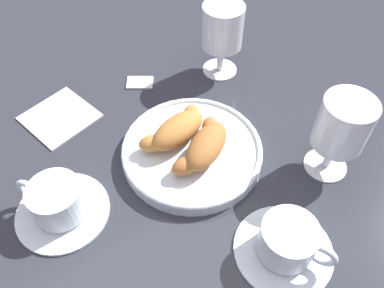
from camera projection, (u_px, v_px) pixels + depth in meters
ground_plane at (180, 165)px, 0.62m from camera, size 2.20×2.20×0.00m
pastry_plate at (192, 151)px, 0.63m from camera, size 0.23×0.23×0.02m
croissant_large at (205, 146)px, 0.59m from camera, size 0.12×0.11×0.04m
croissant_small at (177, 130)px, 0.61m from camera, size 0.13×0.08×0.04m
coffee_cup_near at (287, 243)px, 0.51m from camera, size 0.14×0.14×0.06m
coffee_cup_far at (58, 203)px, 0.55m from camera, size 0.14×0.14×0.06m
juice_glass_left at (342, 126)px, 0.55m from camera, size 0.08×0.08×0.14m
juice_glass_right at (222, 30)px, 0.70m from camera, size 0.08×0.08×0.14m
sugar_packet at (140, 82)px, 0.74m from camera, size 0.06×0.06×0.01m
folded_napkin at (60, 116)px, 0.69m from camera, size 0.14×0.14×0.01m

